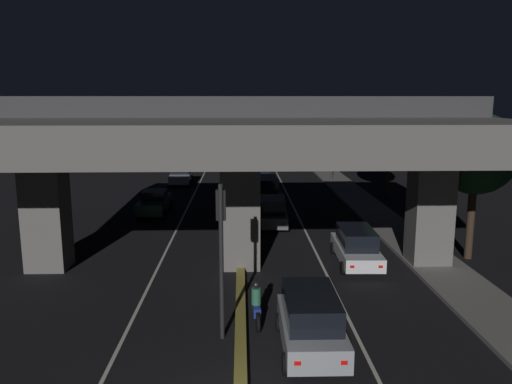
{
  "coord_description": "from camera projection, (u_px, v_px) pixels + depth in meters",
  "views": [
    {
      "loc": [
        0.05,
        -10.55,
        7.5
      ],
      "look_at": [
        1.11,
        24.53,
        0.97
      ],
      "focal_mm": 35.0,
      "sensor_mm": 36.0,
      "label": 1
    }
  ],
  "objects": [
    {
      "name": "motorcycle_black_filtering_mid",
      "position": [
        254.0,
        239.0,
        24.89
      ],
      "size": [
        0.33,
        1.86,
        1.47
      ],
      "rotation": [
        0.0,
        0.0,
        1.55
      ],
      "color": "black",
      "rests_on": "ground_plane"
    },
    {
      "name": "traffic_light_left_of_median",
      "position": [
        221.0,
        234.0,
        15.39
      ],
      "size": [
        0.3,
        0.49,
        4.99
      ],
      "color": "black",
      "rests_on": "ground_plane"
    },
    {
      "name": "car_white_second",
      "position": [
        356.0,
        246.0,
        22.97
      ],
      "size": [
        1.98,
        4.54,
        1.67
      ],
      "rotation": [
        0.0,
        0.0,
        1.54
      ],
      "color": "silver",
      "rests_on": "ground_plane"
    },
    {
      "name": "motorcycle_white_filtering_far",
      "position": [
        256.0,
        213.0,
        30.71
      ],
      "size": [
        0.34,
        1.81,
        1.49
      ],
      "rotation": [
        0.0,
        0.0,
        1.52
      ],
      "color": "black",
      "rests_on": "ground_plane"
    },
    {
      "name": "elevated_overpass",
      "position": [
        240.0,
        141.0,
        21.7
      ],
      "size": [
        21.95,
        13.29,
        7.63
      ],
      "color": "#5B5956",
      "rests_on": "ground_plane"
    },
    {
      "name": "car_silver_lead",
      "position": [
        311.0,
        321.0,
        15.01
      ],
      "size": [
        1.93,
        3.97,
        1.78
      ],
      "rotation": [
        0.0,
        0.0,
        1.57
      ],
      "color": "gray",
      "rests_on": "ground_plane"
    },
    {
      "name": "sidewalk_right",
      "position": [
        353.0,
        195.0,
        39.5
      ],
      "size": [
        2.59,
        126.0,
        0.16
      ],
      "primitive_type": "cube",
      "color": "slate",
      "rests_on": "ground_plane"
    },
    {
      "name": "lane_line_right_inner",
      "position": [
        281.0,
        181.0,
        46.24
      ],
      "size": [
        0.12,
        126.0,
        0.0
      ],
      "primitive_type": "cube",
      "color": "beige",
      "rests_on": "ground_plane"
    },
    {
      "name": "street_lamp",
      "position": [
        329.0,
        135.0,
        45.08
      ],
      "size": [
        2.22,
        0.32,
        7.31
      ],
      "color": "#2D2D30",
      "rests_on": "ground_plane"
    },
    {
      "name": "motorcycle_blue_filtering_near",
      "position": [
        256.0,
        306.0,
        16.81
      ],
      "size": [
        0.34,
        1.85,
        1.51
      ],
      "rotation": [
        0.0,
        0.0,
        1.63
      ],
      "color": "black",
      "rests_on": "ground_plane"
    },
    {
      "name": "roadside_tree_kerbside_mid",
      "position": [
        389.0,
        134.0,
        37.53
      ],
      "size": [
        3.73,
        3.73,
        6.81
      ],
      "color": "#38281C",
      "rests_on": "ground_plane"
    },
    {
      "name": "car_black_fifth",
      "position": [
        260.0,
        175.0,
        45.14
      ],
      "size": [
        2.07,
        4.11,
        1.53
      ],
      "rotation": [
        0.0,
        0.0,
        1.56
      ],
      "color": "black",
      "rests_on": "ground_plane"
    },
    {
      "name": "car_white_second_oncoming",
      "position": [
        181.0,
        176.0,
        44.59
      ],
      "size": [
        2.03,
        4.6,
        1.47
      ],
      "rotation": [
        0.0,
        0.0,
        -1.54
      ],
      "color": "silver",
      "rests_on": "ground_plane"
    },
    {
      "name": "car_white_sixth",
      "position": [
        259.0,
        163.0,
        53.77
      ],
      "size": [
        2.01,
        4.34,
        1.51
      ],
      "rotation": [
        0.0,
        0.0,
        1.55
      ],
      "color": "silver",
      "rests_on": "ground_plane"
    },
    {
      "name": "car_dark_green_lead_oncoming",
      "position": [
        155.0,
        202.0,
        32.88
      ],
      "size": [
        1.89,
        4.44,
        1.6
      ],
      "rotation": [
        0.0,
        0.0,
        -1.58
      ],
      "color": "black",
      "rests_on": "ground_plane"
    },
    {
      "name": "lane_line_left_inner",
      "position": [
        200.0,
        182.0,
        46.02
      ],
      "size": [
        0.12,
        126.0,
        0.0
      ],
      "primitive_type": "cube",
      "color": "beige",
      "rests_on": "ground_plane"
    },
    {
      "name": "car_grey_third",
      "position": [
        271.0,
        212.0,
        29.81
      ],
      "size": [
        2.14,
        4.18,
        1.71
      ],
      "rotation": [
        0.0,
        0.0,
        1.53
      ],
      "color": "#515459",
      "rests_on": "ground_plane"
    },
    {
      "name": "pedestrian_on_sidewalk",
      "position": [
        433.0,
        231.0,
        25.0
      ],
      "size": [
        0.33,
        0.33,
        1.71
      ],
      "color": "black",
      "rests_on": "sidewalk_right"
    },
    {
      "name": "median_divider",
      "position": [
        241.0,
        181.0,
        46.11
      ],
      "size": [
        0.36,
        126.0,
        0.2
      ],
      "primitive_type": "cube",
      "color": "olive",
      "rests_on": "ground_plane"
    },
    {
      "name": "car_dark_green_fourth",
      "position": [
        267.0,
        189.0,
        36.95
      ],
      "size": [
        1.94,
        4.78,
        1.84
      ],
      "rotation": [
        0.0,
        0.0,
        1.6
      ],
      "color": "black",
      "rests_on": "ground_plane"
    },
    {
      "name": "roadside_tree_kerbside_near",
      "position": [
        476.0,
        154.0,
        23.01
      ],
      "size": [
        3.8,
        3.8,
        6.94
      ],
      "color": "#2D2116",
      "rests_on": "ground_plane"
    }
  ]
}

